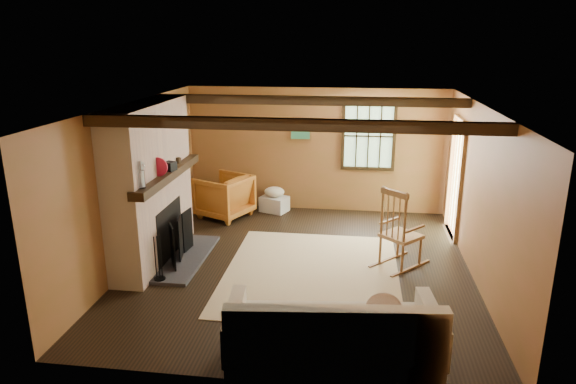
% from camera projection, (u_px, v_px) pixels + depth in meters
% --- Properties ---
extents(ground, '(5.50, 5.50, 0.00)m').
position_uv_depth(ground, '(300.00, 266.00, 7.71)').
color(ground, black).
rests_on(ground, ground).
extents(room_envelope, '(5.02, 5.52, 2.44)m').
position_uv_depth(room_envelope, '(317.00, 157.00, 7.45)').
color(room_envelope, '#995936').
rests_on(room_envelope, ground).
extents(fireplace, '(1.02, 2.30, 2.40)m').
position_uv_depth(fireplace, '(152.00, 190.00, 7.67)').
color(fireplace, '#A96241').
rests_on(fireplace, ground).
extents(rug, '(2.50, 3.00, 0.01)m').
position_uv_depth(rug, '(312.00, 272.00, 7.49)').
color(rug, beige).
rests_on(rug, ground).
extents(rocking_chair, '(0.94, 0.96, 1.23)m').
position_uv_depth(rocking_chair, '(399.00, 234.00, 7.57)').
color(rocking_chair, tan).
rests_on(rocking_chair, ground).
extents(sofa, '(2.26, 1.19, 0.88)m').
position_uv_depth(sofa, '(333.00, 340.00, 5.25)').
color(sofa, white).
rests_on(sofa, ground).
extents(firewood_pile, '(0.73, 0.13, 0.27)m').
position_uv_depth(firewood_pile, '(212.00, 201.00, 10.33)').
color(firewood_pile, brown).
rests_on(firewood_pile, ground).
extents(laundry_basket, '(0.60, 0.54, 0.30)m').
position_uv_depth(laundry_basket, '(274.00, 204.00, 10.12)').
color(laundry_basket, silver).
rests_on(laundry_basket, ground).
extents(basket_pillow, '(0.49, 0.45, 0.20)m').
position_uv_depth(basket_pillow, '(274.00, 192.00, 10.05)').
color(basket_pillow, white).
rests_on(basket_pillow, laundry_basket).
extents(armchair, '(1.19, 1.17, 0.82)m').
position_uv_depth(armchair, '(224.00, 196.00, 9.75)').
color(armchair, '#BF6026').
rests_on(armchair, ground).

